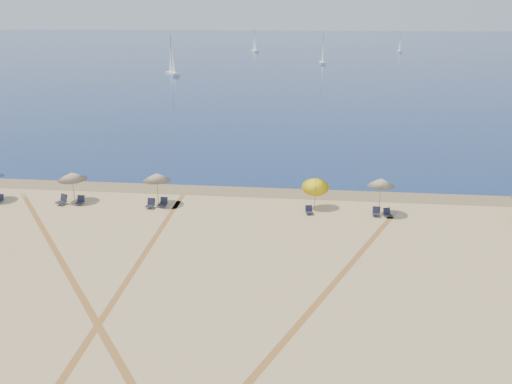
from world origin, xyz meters
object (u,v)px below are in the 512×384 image
Objects in this scene: umbrella_2 at (157,177)px; chair_1 at (0,199)px; sailboat_2 at (400,46)px; chair_6 at (309,210)px; umbrella_3 at (315,184)px; chair_4 at (151,204)px; sailboat_0 at (323,55)px; chair_3 at (80,201)px; chair_5 at (163,202)px; sailboat_1 at (255,45)px; chair_2 at (62,200)px; umbrella_1 at (72,176)px; chair_7 at (376,212)px; umbrella_4 at (381,182)px; sailboat_3 at (172,63)px; chair_8 at (387,213)px.

chair_1 is at bearing -175.01° from umbrella_2.
chair_6 is at bearing -101.29° from sailboat_2.
chair_4 is (-11.76, -1.35, -1.48)m from umbrella_3.
sailboat_0 is at bearing 89.39° from umbrella_3.
chair_5 reaches higher than chair_3.
umbrella_3 is 0.30× the size of sailboat_0.
umbrella_3 is 23.36m from chair_1.
sailboat_1 is at bearing 93.72° from chair_1.
umbrella_3 is at bearing 10.67° from chair_4.
chair_2 is 6.67m from chair_4.
umbrella_1 is 0.34× the size of sailboat_2.
sailboat_2 is at bearing 76.26° from umbrella_2.
chair_5 is (0.82, 0.40, -0.01)m from chair_4.
umbrella_1 is 17.91m from umbrella_3.
chair_6 is 116.42m from sailboat_0.
chair_7 is at bearing 0.21° from chair_3.
chair_3 is 0.08× the size of sailboat_0.
chair_6 is 1.02× the size of chair_7.
chair_7 is at bearing 4.72° from chair_4.
chair_2 reaches higher than chair_7.
umbrella_3 is at bearing 11.27° from chair_5.
chair_7 is at bearing 23.69° from chair_2.
chair_1 is at bearing -175.52° from chair_4.
sailboat_1 is (-5.67, 161.44, 2.09)m from chair_3.
umbrella_4 is 3.72× the size of chair_4.
sailboat_1 is 77.47m from sailboat_3.
umbrella_4 is 3.94× the size of chair_6.
sailboat_3 is at bearing -128.68° from sailboat_2.
umbrella_1 is 22.23m from chair_7.
umbrella_2 is 5.96m from chair_3.
chair_5 is (7.49, 0.41, -0.03)m from chair_2.
chair_7 is (4.25, -1.18, -1.51)m from umbrella_3.
umbrella_3 reaches higher than chair_1.
sailboat_0 is 46.39m from sailboat_3.
chair_6 is (-4.87, -0.72, -2.02)m from umbrella_4.
sailboat_3 is (-21.19, 83.79, 0.56)m from umbrella_2.
umbrella_2 is 3.68× the size of chair_7.
chair_1 is 12.34m from chair_5.
chair_3 is 0.90× the size of chair_8.
sailboat_0 reaches higher than umbrella_4.
sailboat_1 reaches higher than umbrella_2.
umbrella_2 reaches higher than chair_8.
chair_3 is at bearing -171.30° from chair_5.
umbrella_2 is 168.93m from sailboat_2.
umbrella_4 is (22.39, -0.11, 0.35)m from umbrella_1.
umbrella_2 is at bearing 8.88° from chair_1.
chair_5 is 1.05× the size of chair_6.
sailboat_3 is (-33.89, -31.67, 0.19)m from sailboat_0.
umbrella_4 reaches higher than chair_2.
chair_4 is at bearing 4.27° from chair_1.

